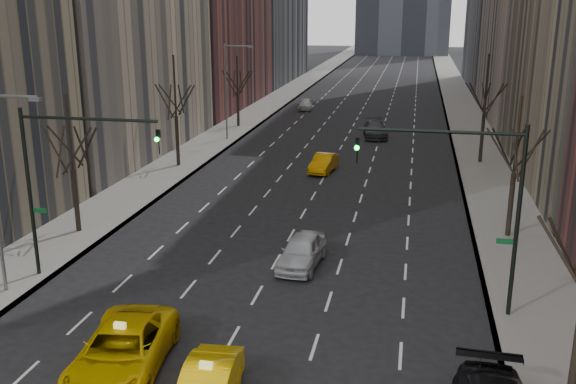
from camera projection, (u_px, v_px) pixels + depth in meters
The scene contains 15 objects.
sidewalk_left at pixel (273, 103), 85.74m from camera, with size 4.50×320.00×0.15m, color slate.
sidewalk_right at pixel (461, 108), 81.13m from camera, with size 4.50×320.00×0.15m, color slate.
tree_lw_b at pixel (73, 170), 35.71m from camera, with size 3.36×3.50×7.82m.
tree_lw_c at pixel (176, 117), 50.69m from camera, with size 3.36×3.50×8.74m.
tree_lw_d at pixel (238, 94), 67.77m from camera, with size 3.36×3.50×7.36m.
tree_rw_b at pixel (514, 174), 34.96m from camera, with size 3.36×3.50×7.82m.
tree_rw_c at pixel (484, 115), 51.82m from camera, with size 3.36×3.50×8.74m.
traffic_mast_left at pixel (60, 167), 29.02m from camera, with size 6.69×0.39×8.00m.
traffic_mast_right at pixel (476, 189), 25.59m from camera, with size 6.69×0.39×8.00m.
streetlight_far at pixel (229, 82), 60.38m from camera, with size 2.83×0.22×9.00m.
taxi_suv at pixel (122, 351), 22.51m from camera, with size 2.87×6.23×1.73m, color #D5AC04.
silver_sedan_ahead at pixel (302, 251), 31.91m from camera, with size 1.83×4.55×1.55m, color #AEB1B7.
far_taxi at pixel (324, 163), 50.12m from camera, with size 1.46×4.19×1.38m, color orange.
far_suv_grey at pixel (375, 129), 63.35m from camera, with size 2.22×5.46×1.59m, color #313136.
far_car_white at pixel (305, 104), 80.13m from camera, with size 1.66×4.13×1.41m, color silver.
Camera 1 is at (6.54, -13.61, 12.52)m, focal length 40.00 mm.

